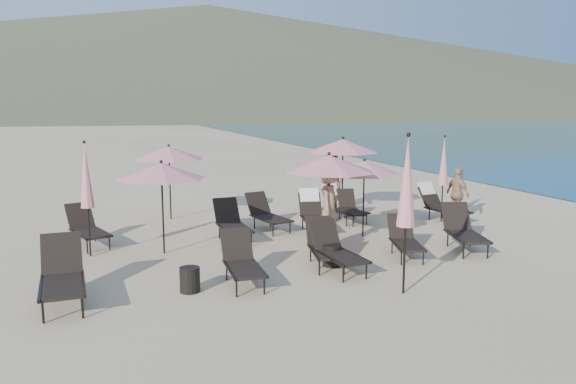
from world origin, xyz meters
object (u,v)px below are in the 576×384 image
object	(u,v)px
lounger_11	(440,203)
umbrella_open_4	(343,146)
lounger_12	(349,207)
umbrella_open_2	(364,168)
beachgoer_b	(332,182)
lounger_10	(342,204)
lounger_4	(405,239)
umbrella_open_0	(161,171)
lounger_3	(336,249)
lounger_7	(232,222)
side_table_1	(332,255)
umbrella_closed_0	(407,183)
lounger_9	(313,212)
lounger_8	(267,214)
lounger_0	(62,275)
lounger_1	(242,261)
umbrella_open_3	(169,153)
beachgoer_c	(458,194)
lounger_6	(87,227)
umbrella_closed_1	(444,162)
lounger_5	(463,230)
side_table_0	(190,280)
umbrella_open_1	(329,164)
umbrella_closed_2	(86,176)
lounger_2	(324,245)

from	to	relation	value
lounger_11	umbrella_open_4	world-z (taller)	umbrella_open_4
lounger_11	lounger_12	distance (m)	2.62
umbrella_open_2	beachgoer_b	xyz separation A→B (m)	(0.61, 3.25, -0.83)
lounger_10	lounger_11	size ratio (longest dim) A/B	0.96
lounger_4	umbrella_open_0	size ratio (longest dim) A/B	0.74
lounger_3	lounger_7	world-z (taller)	lounger_7
side_table_1	umbrella_open_2	bearing A→B (deg)	49.19
beachgoer_b	umbrella_open_4	bearing A→B (deg)	-11.53
umbrella_closed_0	lounger_9	bearing A→B (deg)	85.68
lounger_9	lounger_8	bearing A→B (deg)	168.78
lounger_12	lounger_0	bearing A→B (deg)	-137.30
lounger_1	side_table_1	xyz separation A→B (m)	(2.05, 0.43, -0.20)
umbrella_open_3	side_table_1	world-z (taller)	umbrella_open_3
side_table_1	beachgoer_c	size ratio (longest dim) A/B	0.29
lounger_6	lounger_11	size ratio (longest dim) A/B	0.99
umbrella_open_3	umbrella_open_4	world-z (taller)	umbrella_open_4
lounger_6	lounger_7	size ratio (longest dim) A/B	1.04
lounger_0	lounger_4	distance (m)	7.04
lounger_3	beachgoer_b	bearing A→B (deg)	62.71
side_table_1	lounger_3	bearing A→B (deg)	-98.56
lounger_8	umbrella_open_4	size ratio (longest dim) A/B	0.72
lounger_1	umbrella_open_4	xyz separation A→B (m)	(4.58, 5.31, 1.66)
lounger_8	beachgoer_c	xyz separation A→B (m)	(5.53, -0.70, 0.34)
umbrella_closed_1	beachgoer_c	size ratio (longest dim) A/B	1.60
lounger_5	lounger_8	world-z (taller)	lounger_5
side_table_1	beachgoer_c	world-z (taller)	beachgoer_c
lounger_3	lounger_11	distance (m)	5.92
umbrella_open_4	beachgoer_c	distance (m)	3.59
lounger_4	beachgoer_c	distance (m)	4.48
lounger_8	beachgoer_c	distance (m)	5.58
umbrella_open_2	umbrella_closed_0	bearing A→B (deg)	-107.69
lounger_10	side_table_1	world-z (taller)	lounger_10
umbrella_open_2	side_table_1	world-z (taller)	umbrella_open_2
side_table_1	umbrella_closed_0	bearing A→B (deg)	-75.84
umbrella_open_0	umbrella_open_3	distance (m)	3.81
lounger_8	side_table_0	bearing A→B (deg)	-134.91
lounger_0	umbrella_open_1	xyz separation A→B (m)	(5.61, 1.59, 1.52)
lounger_10	lounger_3	bearing A→B (deg)	-129.60
lounger_8	lounger_9	bearing A→B (deg)	-33.70
lounger_1	lounger_12	size ratio (longest dim) A/B	1.05
lounger_6	lounger_9	xyz separation A→B (m)	(5.66, -0.34, 0.06)
lounger_10	lounger_6	bearing A→B (deg)	171.15
umbrella_open_1	beachgoer_c	world-z (taller)	umbrella_open_1
umbrella_open_2	beachgoer_c	world-z (taller)	umbrella_open_2
umbrella_open_1	side_table_1	bearing A→B (deg)	-110.06
lounger_7	umbrella_closed_2	world-z (taller)	umbrella_closed_2
lounger_2	lounger_3	size ratio (longest dim) A/B	1.01
lounger_7	umbrella_open_0	distance (m)	2.36
lounger_7	beachgoer_c	size ratio (longest dim) A/B	1.08
umbrella_open_1	lounger_0	bearing A→B (deg)	-164.21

